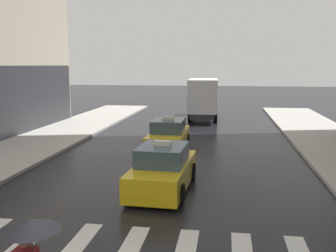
# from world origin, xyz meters

# --- Properties ---
(crosswalk_markings) EXTENTS (11.30, 2.80, 0.01)m
(crosswalk_markings) POSITION_xyz_m (-0.00, 3.00, 0.00)
(crosswalk_markings) COLOR silver
(crosswalk_markings) RESTS_ON ground
(taxi_lead) EXTENTS (2.10, 4.62, 1.80)m
(taxi_lead) POSITION_xyz_m (0.06, 7.78, 0.72)
(taxi_lead) COLOR yellow
(taxi_lead) RESTS_ON ground
(taxi_second) EXTENTS (1.94, 4.54, 1.80)m
(taxi_second) POSITION_xyz_m (-0.71, 14.38, 0.72)
(taxi_second) COLOR yellow
(taxi_second) RESTS_ON ground
(box_truck) EXTENTS (2.43, 7.59, 3.35)m
(box_truck) POSITION_xyz_m (0.45, 26.13, 1.85)
(box_truck) COLOR #2D2D2D
(box_truck) RESTS_ON ground
(pedestrian_with_umbrella) EXTENTS (0.96, 0.96, 1.94)m
(pedestrian_with_umbrella) POSITION_xyz_m (-0.93, 0.07, 1.52)
(pedestrian_with_umbrella) COLOR black
(pedestrian_with_umbrella) RESTS_ON ground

